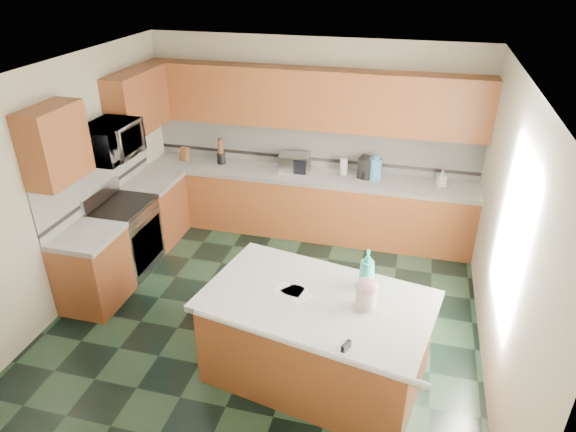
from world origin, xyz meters
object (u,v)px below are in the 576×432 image
(island_base, at_px, (316,341))
(coffee_maker, at_px, (366,167))
(island_top, at_px, (317,301))
(soap_bottle_island, at_px, (367,269))
(knife_block, at_px, (185,154))
(toaster_oven, at_px, (295,163))
(treat_jar, at_px, (366,298))

(island_base, height_order, coffee_maker, coffee_maker)
(island_top, xyz_separation_m, soap_bottle_island, (0.40, 0.28, 0.22))
(knife_block, xyz_separation_m, toaster_oven, (1.66, 0.00, 0.02))
(island_top, xyz_separation_m, treat_jar, (0.43, -0.01, 0.13))
(island_base, relative_size, knife_block, 9.82)
(island_base, xyz_separation_m, soap_bottle_island, (0.40, 0.28, 0.68))
(soap_bottle_island, distance_m, coffee_maker, 2.57)
(island_top, relative_size, knife_block, 10.33)
(island_base, bearing_deg, treat_jar, 9.32)
(coffee_maker, bearing_deg, island_base, -78.50)
(coffee_maker, bearing_deg, toaster_oven, -165.01)
(island_base, bearing_deg, soap_bottle_island, 46.16)
(soap_bottle_island, bearing_deg, island_base, -146.72)
(toaster_oven, relative_size, coffee_maker, 1.47)
(island_top, bearing_deg, toaster_oven, 118.62)
(knife_block, xyz_separation_m, coffee_maker, (2.64, 0.03, 0.05))
(soap_bottle_island, height_order, knife_block, soap_bottle_island)
(island_top, distance_m, treat_jar, 0.45)
(knife_block, height_order, toaster_oven, toaster_oven)
(knife_block, bearing_deg, island_base, -34.68)
(knife_block, distance_m, toaster_oven, 1.66)
(treat_jar, bearing_deg, toaster_oven, 137.26)
(island_base, distance_m, knife_block, 3.84)
(treat_jar, relative_size, toaster_oven, 0.45)
(island_base, bearing_deg, island_top, -169.11)
(knife_block, bearing_deg, island_top, -34.68)
(island_top, relative_size, soap_bottle_island, 5.23)
(soap_bottle_island, height_order, toaster_oven, soap_bottle_island)
(island_top, height_order, coffee_maker, coffee_maker)
(island_top, xyz_separation_m, toaster_oven, (-0.90, 2.80, 0.15))
(soap_bottle_island, relative_size, knife_block, 1.98)
(island_base, xyz_separation_m, treat_jar, (0.43, -0.01, 0.59))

